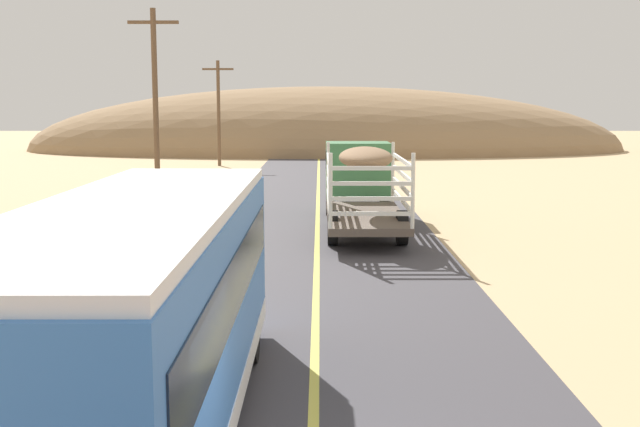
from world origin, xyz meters
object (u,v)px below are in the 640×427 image
object	(u,v)px
livestock_truck	(364,176)
power_pole_mid	(159,101)
bus	(144,315)
power_pole_far	(223,110)

from	to	relation	value
livestock_truck	power_pole_mid	xyz separation A→B (m)	(-8.71, 5.81, 2.76)
livestock_truck	bus	distance (m)	19.41
bus	power_pole_mid	size ratio (longest dim) A/B	1.17
livestock_truck	bus	size ratio (longest dim) A/B	0.97
bus	power_pole_mid	world-z (taller)	power_pole_mid
bus	power_pole_mid	bearing A→B (deg)	101.16
power_pole_far	power_pole_mid	bearing A→B (deg)	-90.00
livestock_truck	power_pole_mid	world-z (taller)	power_pole_mid
power_pole_mid	power_pole_far	world-z (taller)	power_pole_mid
livestock_truck	bus	bearing A→B (deg)	-101.32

